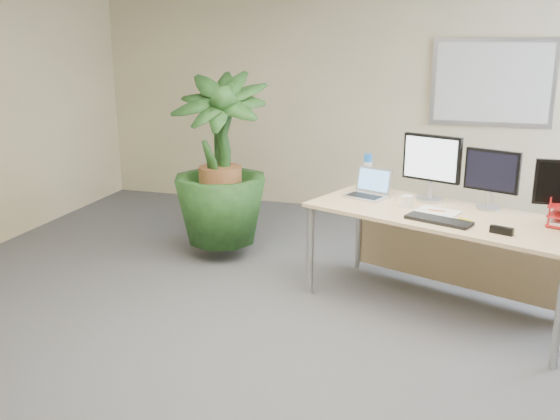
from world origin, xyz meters
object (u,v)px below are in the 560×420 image
(desk, at_px, (449,231))
(laptop, at_px, (369,189))
(floor_plant, at_px, (220,180))
(monitor_left, at_px, (431,163))
(monitor_right, at_px, (492,175))

(desk, relative_size, laptop, 5.54)
(desk, height_order, floor_plant, floor_plant)
(floor_plant, bearing_deg, monitor_left, -8.70)
(floor_plant, relative_size, monitor_right, 3.28)
(desk, height_order, monitor_left, monitor_left)
(monitor_left, distance_m, laptop, 0.54)
(floor_plant, distance_m, laptop, 1.47)
(desk, xyz_separation_m, monitor_right, (0.27, 0.11, 0.43))
(desk, bearing_deg, floor_plant, 165.81)
(monitor_right, bearing_deg, laptop, 172.69)
(monitor_right, distance_m, laptop, 0.97)
(floor_plant, bearing_deg, monitor_right, -10.06)
(laptop, bearing_deg, monitor_left, 0.77)
(monitor_left, distance_m, monitor_right, 0.47)
(monitor_right, bearing_deg, floor_plant, 169.94)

